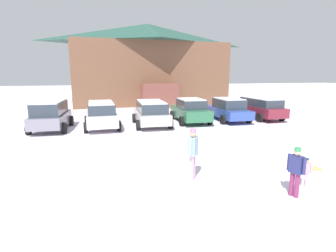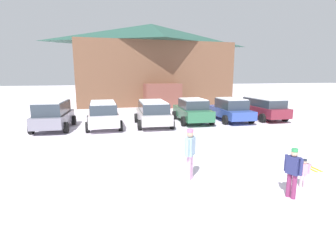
{
  "view_description": "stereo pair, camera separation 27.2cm",
  "coord_description": "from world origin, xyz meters",
  "px_view_note": "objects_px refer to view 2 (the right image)",
  "views": [
    {
      "loc": [
        -4.31,
        -2.85,
        3.36
      ],
      "look_at": [
        -1.2,
        8.7,
        0.97
      ],
      "focal_mm": 28.0,
      "sensor_mm": 36.0,
      "label": 1
    },
    {
      "loc": [
        -4.05,
        -2.92,
        3.36
      ],
      "look_at": [
        -1.2,
        8.7,
        0.97
      ],
      "focal_mm": 28.0,
      "sensor_mm": 36.0,
      "label": 2
    }
  ],
  "objects_px": {
    "skier_teen_in_navy_coat": "(293,170)",
    "skier_child_in_pink_snowsuit": "(304,172)",
    "parked_grey_wagon": "(53,114)",
    "parked_silver_wagon": "(153,112)",
    "parked_blue_hatchback": "(230,109)",
    "skier_adult_in_blue_parka": "(190,151)",
    "parked_maroon_van": "(263,107)",
    "ski_lodge": "(152,64)",
    "parked_green_coupe": "(192,110)",
    "parked_white_suv": "(103,114)",
    "pair_of_skis": "(305,165)"
  },
  "relations": [
    {
      "from": "parked_maroon_van",
      "to": "parked_green_coupe",
      "type": "bearing_deg",
      "value": -179.29
    },
    {
      "from": "ski_lodge",
      "to": "parked_blue_hatchback",
      "type": "distance_m",
      "value": 14.4
    },
    {
      "from": "parked_silver_wagon",
      "to": "parked_white_suv",
      "type": "bearing_deg",
      "value": 179.14
    },
    {
      "from": "parked_silver_wagon",
      "to": "parked_blue_hatchback",
      "type": "distance_m",
      "value": 5.82
    },
    {
      "from": "parked_white_suv",
      "to": "parked_silver_wagon",
      "type": "distance_m",
      "value": 3.17
    },
    {
      "from": "skier_teen_in_navy_coat",
      "to": "pair_of_skis",
      "type": "bearing_deg",
      "value": 42.05
    },
    {
      "from": "skier_teen_in_navy_coat",
      "to": "skier_child_in_pink_snowsuit",
      "type": "height_order",
      "value": "skier_teen_in_navy_coat"
    },
    {
      "from": "parked_grey_wagon",
      "to": "parked_blue_hatchback",
      "type": "relative_size",
      "value": 0.89
    },
    {
      "from": "parked_grey_wagon",
      "to": "parked_silver_wagon",
      "type": "xyz_separation_m",
      "value": [
        6.14,
        -0.28,
        -0.06
      ]
    },
    {
      "from": "parked_green_coupe",
      "to": "parked_blue_hatchback",
      "type": "bearing_deg",
      "value": -1.23
    },
    {
      "from": "parked_grey_wagon",
      "to": "skier_teen_in_navy_coat",
      "type": "height_order",
      "value": "parked_grey_wagon"
    },
    {
      "from": "skier_teen_in_navy_coat",
      "to": "skier_adult_in_blue_parka",
      "type": "height_order",
      "value": "skier_adult_in_blue_parka"
    },
    {
      "from": "parked_silver_wagon",
      "to": "parked_grey_wagon",
      "type": "bearing_deg",
      "value": 177.38
    },
    {
      "from": "parked_silver_wagon",
      "to": "parked_maroon_van",
      "type": "relative_size",
      "value": 0.94
    },
    {
      "from": "parked_blue_hatchback",
      "to": "skier_teen_in_navy_coat",
      "type": "distance_m",
      "value": 12.22
    },
    {
      "from": "ski_lodge",
      "to": "parked_white_suv",
      "type": "distance_m",
      "value": 15.53
    },
    {
      "from": "parked_grey_wagon",
      "to": "pair_of_skis",
      "type": "distance_m",
      "value": 13.84
    },
    {
      "from": "parked_green_coupe",
      "to": "skier_teen_in_navy_coat",
      "type": "distance_m",
      "value": 11.67
    },
    {
      "from": "parked_maroon_van",
      "to": "pair_of_skis",
      "type": "xyz_separation_m",
      "value": [
        -4.47,
        -9.61,
        -0.85
      ]
    },
    {
      "from": "ski_lodge",
      "to": "skier_adult_in_blue_parka",
      "type": "height_order",
      "value": "ski_lodge"
    },
    {
      "from": "skier_child_in_pink_snowsuit",
      "to": "parked_blue_hatchback",
      "type": "bearing_deg",
      "value": 73.88
    },
    {
      "from": "parked_maroon_van",
      "to": "pair_of_skis",
      "type": "bearing_deg",
      "value": -114.97
    },
    {
      "from": "parked_white_suv",
      "to": "skier_teen_in_navy_coat",
      "type": "relative_size",
      "value": 2.94
    },
    {
      "from": "pair_of_skis",
      "to": "parked_grey_wagon",
      "type": "bearing_deg",
      "value": 137.91
    },
    {
      "from": "parked_maroon_van",
      "to": "pair_of_skis",
      "type": "distance_m",
      "value": 10.63
    },
    {
      "from": "parked_grey_wagon",
      "to": "parked_white_suv",
      "type": "bearing_deg",
      "value": -4.5
    },
    {
      "from": "parked_blue_hatchback",
      "to": "pair_of_skis",
      "type": "height_order",
      "value": "parked_blue_hatchback"
    },
    {
      "from": "ski_lodge",
      "to": "skier_child_in_pink_snowsuit",
      "type": "bearing_deg",
      "value": -89.84
    },
    {
      "from": "ski_lodge",
      "to": "parked_maroon_van",
      "type": "xyz_separation_m",
      "value": [
        6.05,
        -13.39,
        -3.64
      ]
    },
    {
      "from": "parked_silver_wagon",
      "to": "parked_green_coupe",
      "type": "xyz_separation_m",
      "value": [
        2.92,
        0.57,
        -0.04
      ]
    },
    {
      "from": "parked_grey_wagon",
      "to": "parked_green_coupe",
      "type": "height_order",
      "value": "parked_grey_wagon"
    },
    {
      "from": "skier_teen_in_navy_coat",
      "to": "skier_child_in_pink_snowsuit",
      "type": "relative_size",
      "value": 1.58
    },
    {
      "from": "ski_lodge",
      "to": "parked_silver_wagon",
      "type": "relative_size",
      "value": 4.04
    },
    {
      "from": "parked_white_suv",
      "to": "parked_grey_wagon",
      "type": "bearing_deg",
      "value": 175.5
    },
    {
      "from": "ski_lodge",
      "to": "parked_green_coupe",
      "type": "bearing_deg",
      "value": -88.3
    },
    {
      "from": "parked_green_coupe",
      "to": "parked_blue_hatchback",
      "type": "xyz_separation_m",
      "value": [
        2.87,
        -0.06,
        -0.02
      ]
    },
    {
      "from": "parked_white_suv",
      "to": "skier_teen_in_navy_coat",
      "type": "height_order",
      "value": "parked_white_suv"
    },
    {
      "from": "parked_grey_wagon",
      "to": "parked_maroon_van",
      "type": "relative_size",
      "value": 0.9
    },
    {
      "from": "parked_silver_wagon",
      "to": "skier_child_in_pink_snowsuit",
      "type": "relative_size",
      "value": 4.85
    },
    {
      "from": "parked_silver_wagon",
      "to": "parked_maroon_van",
      "type": "xyz_separation_m",
      "value": [
        8.57,
        0.64,
        -0.01
      ]
    },
    {
      "from": "parked_maroon_van",
      "to": "parked_blue_hatchback",
      "type": "bearing_deg",
      "value": -177.28
    },
    {
      "from": "parked_grey_wagon",
      "to": "parked_blue_hatchback",
      "type": "height_order",
      "value": "parked_grey_wagon"
    },
    {
      "from": "parked_silver_wagon",
      "to": "skier_adult_in_blue_parka",
      "type": "relative_size",
      "value": 2.6
    },
    {
      "from": "parked_blue_hatchback",
      "to": "parked_maroon_van",
      "type": "xyz_separation_m",
      "value": [
        2.78,
        0.13,
        0.04
      ]
    },
    {
      "from": "parked_green_coupe",
      "to": "parked_maroon_van",
      "type": "relative_size",
      "value": 0.96
    },
    {
      "from": "skier_child_in_pink_snowsuit",
      "to": "skier_adult_in_blue_parka",
      "type": "height_order",
      "value": "skier_adult_in_blue_parka"
    },
    {
      "from": "skier_teen_in_navy_coat",
      "to": "parked_grey_wagon",
      "type": "bearing_deg",
      "value": 125.05
    },
    {
      "from": "parked_maroon_van",
      "to": "skier_adult_in_blue_parka",
      "type": "height_order",
      "value": "skier_adult_in_blue_parka"
    },
    {
      "from": "parked_maroon_van",
      "to": "skier_child_in_pink_snowsuit",
      "type": "relative_size",
      "value": 5.14
    },
    {
      "from": "parked_blue_hatchback",
      "to": "skier_adult_in_blue_parka",
      "type": "relative_size",
      "value": 2.78
    }
  ]
}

